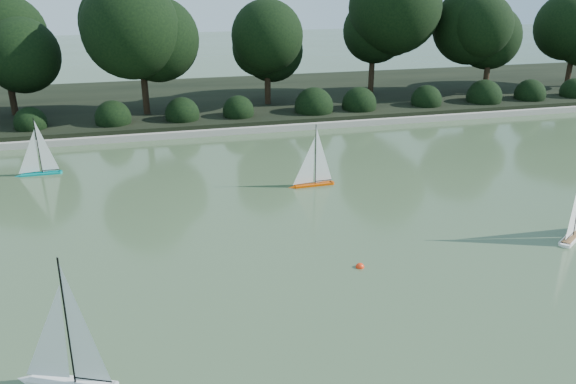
{
  "coord_description": "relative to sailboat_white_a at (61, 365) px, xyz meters",
  "views": [
    {
      "loc": [
        -2.95,
        -7.0,
        4.43
      ],
      "look_at": [
        -0.61,
        2.25,
        0.7
      ],
      "focal_mm": 35.0,
      "sensor_mm": 36.0,
      "label": 1
    }
  ],
  "objects": [
    {
      "name": "race_buoy",
      "position": [
        4.32,
        1.76,
        -0.27
      ],
      "size": [
        0.14,
        0.14,
        0.14
      ],
      "primitive_type": "sphere",
      "color": "#FF300D",
      "rests_on": "ground"
    },
    {
      "name": "ground",
      "position": [
        4.18,
        1.3,
        -0.27
      ],
      "size": [
        80.0,
        80.0,
        0.0
      ],
      "primitive_type": "plane",
      "color": "#3C5432",
      "rests_on": "ground"
    },
    {
      "name": "sailboat_white_a",
      "position": [
        0.0,
        0.0,
        0.0
      ],
      "size": [
        1.22,
        0.67,
        1.73
      ],
      "color": "silver",
      "rests_on": "ground"
    },
    {
      "name": "tree_line",
      "position": [
        5.41,
        12.73,
        2.37
      ],
      "size": [
        26.31,
        3.93,
        4.39
      ],
      "color": "black",
      "rests_on": "ground"
    },
    {
      "name": "sailboat_orange",
      "position": [
        4.58,
        5.53,
        -0.04
      ],
      "size": [
        1.09,
        0.21,
        1.48
      ],
      "color": "#CE4200",
      "rests_on": "ground"
    },
    {
      "name": "sailboat_teal",
      "position": [
        -1.45,
        7.81,
        -0.04
      ],
      "size": [
        1.07,
        0.2,
        1.46
      ],
      "color": "#027F7B",
      "rests_on": "ground"
    },
    {
      "name": "shrub_hedge",
      "position": [
        4.18,
        11.2,
        0.18
      ],
      "size": [
        29.1,
        1.1,
        1.1
      ],
      "color": "black",
      "rests_on": "ground"
    },
    {
      "name": "far_bank",
      "position": [
        4.18,
        14.3,
        -0.12
      ],
      "size": [
        40.0,
        8.0,
        0.3
      ],
      "primitive_type": "cube",
      "color": "black",
      "rests_on": "ground"
    },
    {
      "name": "pond_coping",
      "position": [
        4.18,
        10.3,
        -0.18
      ],
      "size": [
        40.0,
        0.35,
        0.18
      ],
      "primitive_type": "cube",
      "color": "gray",
      "rests_on": "ground"
    }
  ]
}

